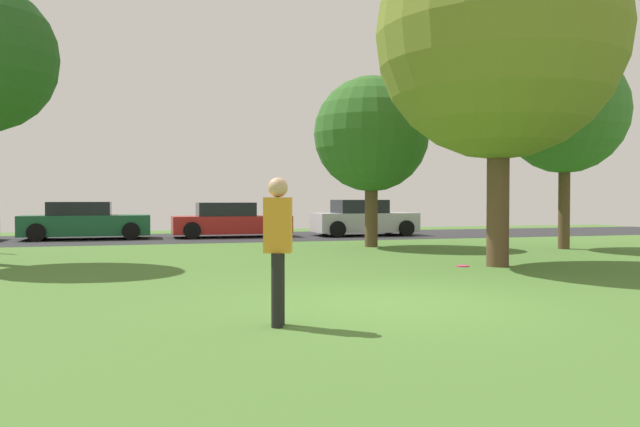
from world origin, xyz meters
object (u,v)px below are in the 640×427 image
Objects in this scene: oak_tree_left at (371,135)px; parked_car_red at (230,221)px; frisbee_disc at (463,266)px; birch_tree_lone at (565,112)px; oak_tree_right at (499,37)px; parked_car_green at (85,222)px; parked_car_silver at (363,219)px; person_catcher at (278,243)px.

oak_tree_left reaches higher than parked_car_red.
oak_tree_left is at bearing 89.04° from frisbee_disc.
birch_tree_lone is at bearing -44.01° from parked_car_red.
oak_tree_right is at bearing -70.96° from parked_car_red.
parked_car_silver is (10.72, -0.70, 0.02)m from parked_car_green.
parked_car_red is at bearing 109.04° from oak_tree_right.
oak_tree_left is 5.81m from birch_tree_lone.
oak_tree_right is 1.73× the size of parked_car_green.
oak_tree_left reaches higher than frisbee_disc.
oak_tree_left reaches higher than parked_car_silver.
birch_tree_lone is at bearing -66.78° from parked_car_silver.
oak_tree_left is at bearing 83.76° from person_catcher.
frisbee_disc is at bearing 64.07° from person_catcher.
parked_car_green reaches higher than frisbee_disc.
parked_car_red is (-3.46, 12.10, 0.61)m from frisbee_disc.
frisbee_disc is at bearing -54.44° from parked_car_green.
oak_tree_right is 1.90× the size of parked_car_silver.
parked_car_green is (-8.91, 6.37, -2.86)m from oak_tree_left.
person_catcher is at bearing -96.16° from parked_car_red.
frisbee_disc is 12.60m from parked_car_red.
parked_car_red is at bearing -2.46° from parked_car_green.
parked_car_red is (-3.56, 6.14, -2.88)m from oak_tree_left.
oak_tree_right is 1.72× the size of parked_car_red.
parked_car_silver is at bearing 86.42° from person_catcher.
birch_tree_lone is at bearing -31.70° from parked_car_green.
parked_car_green is (-3.49, 17.55, -0.34)m from person_catcher.
oak_tree_left is 7.66m from parked_car_red.
parked_car_silver is (1.81, 5.68, -2.84)m from oak_tree_left.
person_catcher is at bearing -135.59° from frisbee_disc.
person_catcher reaches higher than parked_car_red.
birch_tree_lone is 3.38× the size of person_catcher.
parked_car_green is (-8.81, 12.33, 0.63)m from frisbee_disc.
parked_car_green is at bearing 148.30° from birch_tree_lone.
parked_car_green is 1.00× the size of parked_car_red.
frisbee_disc is (-5.37, -3.57, -4.08)m from birch_tree_lone.
birch_tree_lone is 14.19m from person_catcher.
parked_car_silver reaches higher than parked_car_red.
person_catcher is at bearing -140.57° from birch_tree_lone.
oak_tree_right is (0.68, -6.12, 1.58)m from oak_tree_left.
birch_tree_lone is 17.02m from parked_car_green.
birch_tree_lone reaches higher than parked_car_silver.
oak_tree_right reaches higher than parked_car_red.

